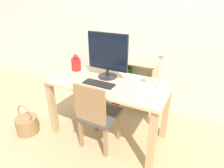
% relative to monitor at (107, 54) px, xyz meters
% --- Properties ---
extents(ground_plane, '(10.00, 10.00, 0.00)m').
position_rel_monitor_xyz_m(ground_plane, '(0.06, -0.11, -1.02)').
color(ground_plane, tan).
extents(wall_back, '(8.00, 0.05, 2.60)m').
position_rel_monitor_xyz_m(wall_back, '(0.06, 0.84, 0.28)').
color(wall_back, silver).
rests_on(wall_back, ground_plane).
extents(desk, '(1.37, 0.67, 0.74)m').
position_rel_monitor_xyz_m(desk, '(0.06, -0.11, -0.42)').
color(desk, '#D8BC8C').
rests_on(desk, ground_plane).
extents(monitor, '(0.50, 0.22, 0.52)m').
position_rel_monitor_xyz_m(monitor, '(0.00, 0.00, 0.00)').
color(monitor, '#232326').
rests_on(monitor, desk).
extents(keyboard, '(0.35, 0.13, 0.02)m').
position_rel_monitor_xyz_m(keyboard, '(0.01, -0.23, -0.27)').
color(keyboard, black).
rests_on(keyboard, desk).
extents(vase, '(0.12, 0.12, 0.21)m').
position_rel_monitor_xyz_m(vase, '(-0.46, 0.01, -0.19)').
color(vase, '#B2231E').
rests_on(vase, desk).
extents(desk_lamp, '(0.10, 0.19, 0.38)m').
position_rel_monitor_xyz_m(desk_lamp, '(0.62, -0.05, -0.04)').
color(desk_lamp, '#B7B7BC').
rests_on(desk_lamp, desk).
extents(chair, '(0.40, 0.40, 0.83)m').
position_rel_monitor_xyz_m(chair, '(0.05, -0.35, -0.57)').
color(chair, '#4C4C51').
rests_on(chair, ground_plane).
extents(bookshelf, '(0.83, 0.28, 0.75)m').
position_rel_monitor_xyz_m(bookshelf, '(-0.15, 0.66, -0.66)').
color(bookshelf, tan).
rests_on(bookshelf, ground_plane).
extents(basket, '(0.27, 0.27, 0.40)m').
position_rel_monitor_xyz_m(basket, '(-0.88, -0.56, -0.90)').
color(basket, '#997547').
rests_on(basket, ground_plane).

